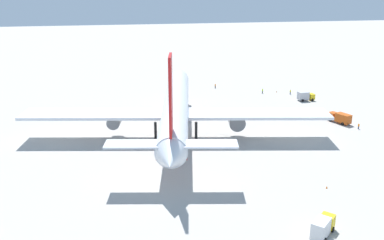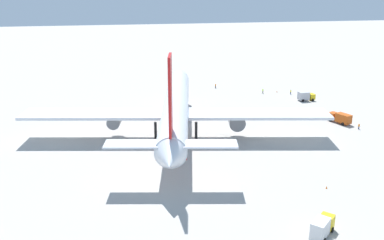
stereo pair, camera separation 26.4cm
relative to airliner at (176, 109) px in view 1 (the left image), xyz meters
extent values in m
plane|color=#ADA8A0|center=(1.40, -0.20, -7.47)|extent=(600.00, 600.00, 0.00)
cylinder|color=silver|center=(1.40, -0.20, 0.18)|extent=(63.05, 17.17, 6.41)
cone|color=silver|center=(34.90, -6.07, 0.18)|extent=(6.14, 7.07, 6.28)
cone|color=silver|center=(-32.73, 5.78, 0.18)|extent=(7.37, 7.11, 6.09)
cube|color=red|center=(-27.60, 4.88, 10.95)|extent=(6.00, 1.53, 15.13)
cube|color=silver|center=(-26.91, 11.73, 1.46)|extent=(6.37, 12.39, 0.36)
cube|color=silver|center=(-29.28, -1.79, 1.46)|extent=(6.37, 12.39, 0.36)
cube|color=silver|center=(1.93, 21.04, -0.78)|extent=(15.01, 36.62, 0.70)
cylinder|color=slate|center=(1.99, 15.60, -2.80)|extent=(6.38, 4.30, 3.33)
cube|color=silver|center=(-5.32, -20.35, -0.78)|extent=(15.01, 36.62, 0.70)
cylinder|color=slate|center=(-3.42, -15.26, -3.20)|extent=(5.15, 4.85, 4.14)
cylinder|color=black|center=(23.08, -4.00, -5.25)|extent=(0.70, 0.70, 4.44)
cylinder|color=black|center=(-0.80, 5.47, -5.25)|extent=(0.70, 0.70, 4.44)
cylinder|color=black|center=(-2.60, -4.78, -5.25)|extent=(0.70, 0.70, 4.44)
cube|color=red|center=(1.40, -0.20, -1.58)|extent=(60.52, 16.42, 0.50)
cube|color=#BF4C14|center=(4.89, -46.60, -6.01)|extent=(2.75, 2.90, 2.02)
cube|color=#BF4C14|center=(1.53, -47.99, -5.77)|extent=(4.74, 3.73, 2.49)
cube|color=black|center=(5.55, -46.33, -5.50)|extent=(0.81, 1.82, 0.89)
cylinder|color=black|center=(4.26, -45.61, -7.02)|extent=(0.95, 0.62, 0.90)
cylinder|color=black|center=(5.15, -47.74, -7.02)|extent=(0.95, 0.62, 0.90)
cylinder|color=black|center=(0.28, -47.26, -7.02)|extent=(0.95, 0.62, 0.90)
cylinder|color=black|center=(1.16, -49.39, -7.02)|extent=(0.95, 0.62, 0.90)
cube|color=yellow|center=(26.81, -50.21, -6.10)|extent=(2.54, 1.81, 1.83)
cube|color=#B2B2B7|center=(26.64, -47.20, -5.69)|extent=(2.64, 3.59, 2.65)
cube|color=black|center=(26.84, -50.80, -5.64)|extent=(2.06, 0.20, 0.81)
cylinder|color=black|center=(28.02, -49.98, -7.02)|extent=(0.35, 0.92, 0.90)
cylinder|color=black|center=(25.58, -50.11, -7.02)|extent=(0.35, 0.92, 0.90)
cylinder|color=black|center=(27.82, -46.41, -7.02)|extent=(0.35, 0.92, 0.90)
cylinder|color=black|center=(25.38, -46.54, -7.02)|extent=(0.35, 0.92, 0.90)
cube|color=yellow|center=(-48.01, -17.88, -5.90)|extent=(2.73, 2.73, 2.23)
cube|color=silver|center=(-50.24, -15.58, -5.63)|extent=(4.05, 4.09, 2.77)
cube|color=black|center=(-47.58, -18.33, -5.35)|extent=(1.31, 1.28, 0.98)
cylinder|color=black|center=(-47.39, -17.03, -7.02)|extent=(0.84, 0.85, 0.90)
cylinder|color=black|center=(-48.88, -18.48, -7.02)|extent=(0.84, 0.85, 0.90)
cylinder|color=black|center=(-50.03, -14.30, -7.02)|extent=(0.84, 0.85, 0.90)
cylinder|color=black|center=(-51.52, -15.76, -7.02)|extent=(0.84, 0.85, 0.90)
cylinder|color=navy|center=(-3.32, -49.99, -7.07)|extent=(0.37, 0.37, 0.79)
cylinder|color=orange|center=(-3.32, -49.99, -6.37)|extent=(0.46, 0.46, 0.60)
sphere|color=beige|center=(-3.32, -49.99, -5.97)|extent=(0.22, 0.22, 0.22)
cylinder|color=black|center=(49.16, -22.03, -7.03)|extent=(0.45, 0.45, 0.87)
cylinder|color=orange|center=(49.16, -22.03, -6.27)|extent=(0.56, 0.56, 0.65)
sphere|color=beige|center=(49.16, -22.03, -5.82)|extent=(0.24, 0.24, 0.24)
cylinder|color=#3F3F47|center=(38.64, -37.04, -7.02)|extent=(0.39, 0.39, 0.88)
cylinder|color=#B2F219|center=(38.64, -37.04, -6.25)|extent=(0.49, 0.49, 0.66)
sphere|color=beige|center=(38.64, -37.04, -5.80)|extent=(0.24, 0.24, 0.24)
cylinder|color=navy|center=(35.54, -46.38, -7.05)|extent=(0.45, 0.45, 0.84)
cylinder|color=yellow|center=(35.54, -46.38, -6.31)|extent=(0.56, 0.56, 0.63)
sphere|color=#8C6647|center=(35.54, -46.38, -5.88)|extent=(0.23, 0.23, 0.23)
cone|color=orange|center=(39.25, -42.65, -7.19)|extent=(0.36, 0.36, 0.55)
cone|color=orange|center=(-34.52, -24.77, -7.19)|extent=(0.36, 0.36, 0.55)
camera|label=1|loc=(-104.07, 14.74, 31.34)|focal=40.03mm
camera|label=2|loc=(-104.12, 14.48, 31.34)|focal=40.03mm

